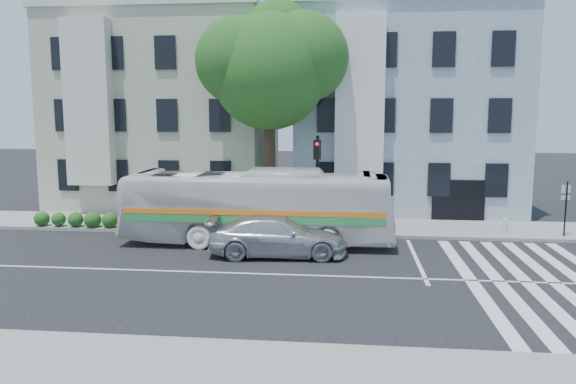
# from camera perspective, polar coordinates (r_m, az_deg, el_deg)

# --- Properties ---
(ground) EXTENTS (120.00, 120.00, 0.00)m
(ground) POSITION_cam_1_polar(r_m,az_deg,el_deg) (19.93, -5.27, -8.21)
(ground) COLOR black
(ground) RESTS_ON ground
(sidewalk_far) EXTENTS (80.00, 4.00, 0.15)m
(sidewalk_far) POSITION_cam_1_polar(r_m,az_deg,el_deg) (27.57, -1.99, -3.39)
(sidewalk_far) COLOR gray
(sidewalk_far) RESTS_ON ground
(sidewalk_near) EXTENTS (80.00, 4.00, 0.15)m
(sidewalk_near) POSITION_cam_1_polar(r_m,az_deg,el_deg) (12.68, -12.78, -18.00)
(sidewalk_near) COLOR gray
(sidewalk_near) RESTS_ON ground
(building_left) EXTENTS (12.00, 10.00, 11.00)m
(building_left) POSITION_cam_1_polar(r_m,az_deg,el_deg) (35.42, -11.79, 7.87)
(building_left) COLOR #AAAD91
(building_left) RESTS_ON ground
(building_right) EXTENTS (12.00, 10.00, 11.00)m
(building_right) POSITION_cam_1_polar(r_m,az_deg,el_deg) (33.88, 11.60, 7.86)
(building_right) COLOR #8998A3
(building_right) RESTS_ON ground
(street_tree) EXTENTS (7.30, 5.90, 11.10)m
(street_tree) POSITION_cam_1_polar(r_m,az_deg,el_deg) (27.81, -1.73, 12.78)
(street_tree) COLOR #2D2116
(street_tree) RESTS_ON ground
(bus) EXTENTS (2.74, 11.50, 3.20)m
(bus) POSITION_cam_1_polar(r_m,az_deg,el_deg) (23.78, -3.15, -1.53)
(bus) COLOR white
(bus) RESTS_ON ground
(sedan) EXTENTS (2.61, 5.57, 1.57)m
(sedan) POSITION_cam_1_polar(r_m,az_deg,el_deg) (21.98, -1.06, -4.50)
(sedan) COLOR silver
(sedan) RESTS_ON ground
(hedge) EXTENTS (8.11, 4.21, 0.70)m
(hedge) POSITION_cam_1_polar(r_m,az_deg,el_deg) (27.56, -16.03, -2.81)
(hedge) COLOR #2A5F1E
(hedge) RESTS_ON sidewalk_far
(traffic_signal) EXTENTS (0.45, 0.54, 4.49)m
(traffic_signal) POSITION_cam_1_polar(r_m,az_deg,el_deg) (26.30, 2.99, 2.27)
(traffic_signal) COLOR black
(traffic_signal) RESTS_ON ground
(fire_hydrant) EXTENTS (0.37, 0.22, 0.67)m
(fire_hydrant) POSITION_cam_1_polar(r_m,az_deg,el_deg) (27.50, 21.14, -3.09)
(fire_hydrant) COLOR silver
(fire_hydrant) RESTS_ON sidewalk_far
(far_sign_pole) EXTENTS (0.42, 0.24, 2.44)m
(far_sign_pole) POSITION_cam_1_polar(r_m,az_deg,el_deg) (27.43, 26.38, -0.86)
(far_sign_pole) COLOR black
(far_sign_pole) RESTS_ON sidewalk_far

